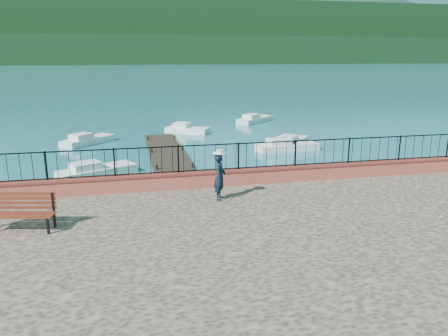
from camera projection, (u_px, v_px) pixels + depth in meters
name	position (u px, v px, depth m)	size (l,w,h in m)	color
ground	(279.00, 257.00, 13.03)	(2000.00, 2000.00, 0.00)	#19596B
parapet	(246.00, 176.00, 16.15)	(28.00, 0.46, 0.58)	#B44B41
railing	(246.00, 156.00, 15.95)	(27.00, 0.05, 0.95)	black
dock	(170.00, 162.00, 23.90)	(2.00, 16.00, 0.30)	#2D231C
far_forest	(129.00, 50.00, 294.11)	(900.00, 60.00, 18.00)	black
foothills	(127.00, 34.00, 347.52)	(900.00, 120.00, 44.00)	black
companion_hill	(293.00, 60.00, 588.59)	(448.00, 384.00, 180.00)	#142D23
park_bench	(21.00, 220.00, 11.85)	(1.90, 0.98, 1.01)	black
person	(220.00, 177.00, 14.28)	(0.57, 0.37, 1.55)	black
hat	(220.00, 152.00, 14.07)	(0.44, 0.44, 0.12)	silver
boat_0	(97.00, 168.00, 21.65)	(3.83, 1.30, 0.80)	silver
boat_1	(287.00, 144.00, 27.48)	(3.93, 1.30, 0.80)	silver
boat_2	(291.00, 140.00, 28.82)	(3.80, 1.30, 0.80)	silver
boat_3	(88.00, 138.00, 29.50)	(3.83, 1.30, 0.80)	silver
boat_4	(187.00, 128.00, 33.65)	(3.30, 1.30, 0.80)	silver
boat_5	(255.00, 118.00, 39.09)	(4.20, 1.30, 0.80)	silver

